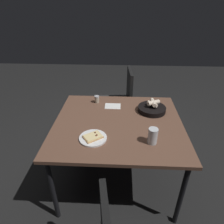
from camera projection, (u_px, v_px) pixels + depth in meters
ground at (117, 177)px, 2.14m from camera, size 8.00×8.00×0.00m
dining_table at (118, 127)px, 1.80m from camera, size 1.14×1.04×0.72m
pizza_plate at (93, 138)px, 1.56m from camera, size 0.22×0.22×0.04m
bread_basket at (152, 108)px, 1.93m from camera, size 0.27×0.27×0.11m
beer_glass at (153, 137)px, 1.50m from camera, size 0.07×0.07×0.13m
pepper_shaker at (97, 100)px, 2.08m from camera, size 0.05×0.05×0.08m
napkin at (113, 106)px, 2.02m from camera, size 0.16×0.12×0.00m
chair_far at (121, 98)px, 2.70m from camera, size 0.47×0.47×0.88m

